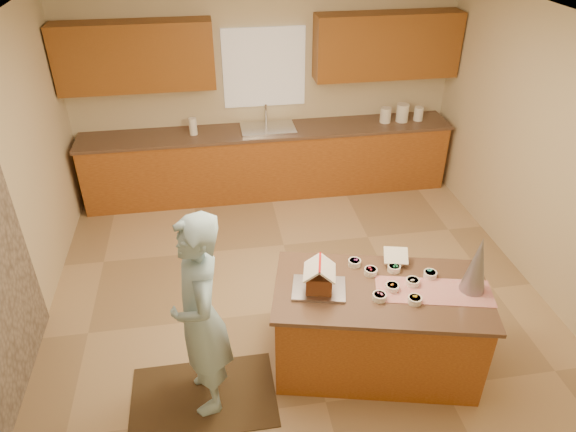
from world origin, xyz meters
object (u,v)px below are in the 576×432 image
object	(u,v)px
boy	(200,317)
island_base	(377,329)
gingerbread_house	(319,278)
tinsel_tree	(477,265)

from	to	relation	value
boy	island_base	bearing A→B (deg)	87.52
boy	gingerbread_house	distance (m)	0.98
boy	gingerbread_house	world-z (taller)	boy
island_base	gingerbread_house	distance (m)	0.76
tinsel_tree	boy	size ratio (longest dim) A/B	0.29
island_base	tinsel_tree	distance (m)	1.01
gingerbread_house	boy	bearing A→B (deg)	-167.36
island_base	tinsel_tree	world-z (taller)	tinsel_tree
tinsel_tree	boy	distance (m)	2.18
tinsel_tree	gingerbread_house	size ratio (longest dim) A/B	1.64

